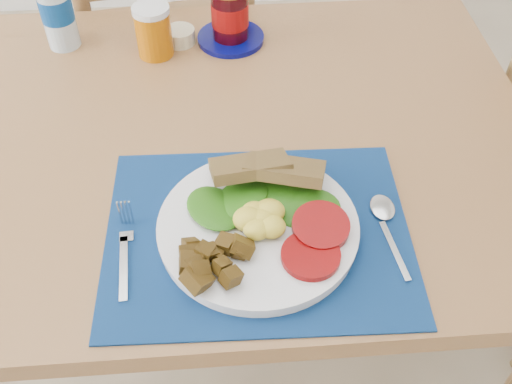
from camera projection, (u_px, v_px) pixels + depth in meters
table at (167, 166)px, 1.16m from camera, size 1.40×0.90×0.75m
chair_far at (165, 16)px, 1.63m from camera, size 0.52×0.51×1.25m
placemat at (258, 233)px, 0.94m from camera, size 0.49×0.39×0.00m
breakfast_plate at (254, 226)px, 0.92m from camera, size 0.31×0.31×0.07m
fork at (126, 248)px, 0.92m from camera, size 0.03×0.17×0.00m
spoon at (386, 221)px, 0.95m from camera, size 0.04×0.17×0.00m
water_bottle at (54, 2)px, 1.23m from camera, size 0.07×0.07×0.23m
juice_glass at (154, 32)px, 1.24m from camera, size 0.07×0.07×0.10m
ramekin at (180, 36)px, 1.30m from camera, size 0.07×0.07×0.03m
jam_on_saucer at (230, 17)px, 1.27m from camera, size 0.15×0.15×0.13m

